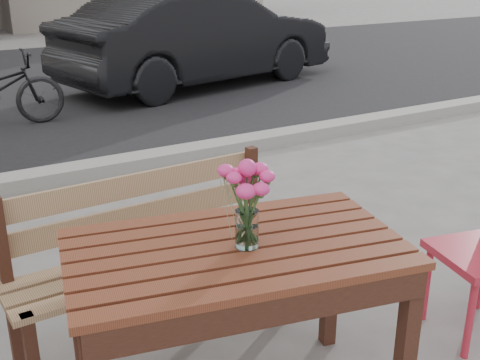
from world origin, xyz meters
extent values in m
cube|color=gray|center=(0.00, 3.00, 0.06)|extent=(30.00, 0.25, 0.12)
cube|color=#5A2A17|center=(-0.16, -0.07, 0.75)|extent=(1.36, 0.96, 0.03)
cube|color=black|center=(0.34, -0.48, 0.37)|extent=(0.07, 0.07, 0.74)
cube|color=black|center=(-0.66, 0.35, 0.37)|extent=(0.07, 0.07, 0.74)
cube|color=black|center=(0.46, 0.13, 0.37)|extent=(0.07, 0.07, 0.74)
cube|color=olive|center=(-0.23, 0.53, 0.44)|extent=(1.40, 0.44, 0.03)
cube|color=olive|center=(-0.24, 0.74, 0.67)|extent=(1.39, 0.09, 0.38)
cube|color=black|center=(0.41, 0.41, 0.23)|extent=(0.05, 0.05, 0.46)
cube|color=black|center=(-0.87, 0.66, 0.42)|extent=(0.05, 0.05, 0.84)
cube|color=black|center=(0.39, 0.72, 0.42)|extent=(0.05, 0.05, 0.84)
cylinder|color=#B92336|center=(1.02, 0.04, 0.20)|extent=(0.04, 0.04, 0.41)
cylinder|color=#B92336|center=(0.95, -0.29, 0.20)|extent=(0.04, 0.04, 0.41)
cylinder|color=white|center=(-0.13, -0.10, 0.84)|extent=(0.09, 0.09, 0.14)
cylinder|color=#396431|center=(-0.13, -0.10, 0.91)|extent=(0.05, 0.05, 0.29)
imported|color=black|center=(2.71, 6.01, 0.68)|extent=(4.33, 2.31, 1.36)
camera|label=1|loc=(-1.15, -1.80, 1.77)|focal=45.00mm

